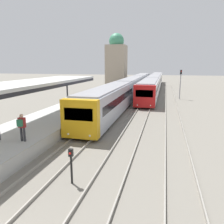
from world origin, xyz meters
The scene contains 6 objects.
person_on_platform centered at (-2.42, 7.89, 1.86)m, with size 0.40×0.40×1.66m.
train_near centered at (0.00, 35.27, 1.75)m, with size 2.71×49.11×3.15m.
train_far centered at (3.30, 46.42, 1.72)m, with size 2.68×46.27×3.10m.
signal_post_near centered at (1.72, 5.57, 1.05)m, with size 0.20×0.21×1.69m.
signal_mast_far centered at (8.01, 33.25, 2.93)m, with size 0.28×0.29×4.62m.
distant_domed_building centered at (-6.63, 52.60, 6.19)m, with size 4.84×4.84×13.10m.
Camera 1 is at (5.67, -2.88, 5.34)m, focal length 35.00 mm.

